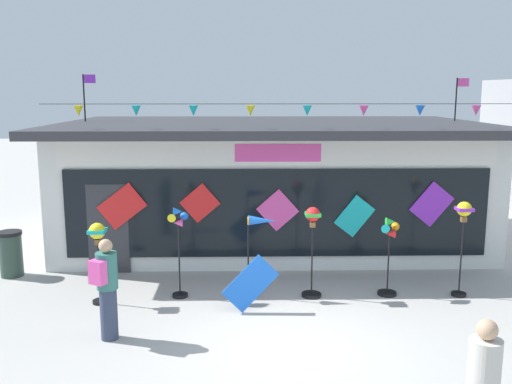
# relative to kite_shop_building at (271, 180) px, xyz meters

# --- Properties ---
(ground_plane) EXTENTS (80.00, 80.00, 0.00)m
(ground_plane) POSITION_rel_kite_shop_building_xyz_m (-0.04, -6.57, -1.62)
(ground_plane) COLOR #ADAAA5
(kite_shop_building) EXTENTS (10.78, 6.74, 4.43)m
(kite_shop_building) POSITION_rel_kite_shop_building_xyz_m (0.00, 0.00, 0.00)
(kite_shop_building) COLOR silver
(kite_shop_building) RESTS_ON ground_plane
(wind_spinner_far_left) EXTENTS (0.31, 0.31, 1.57)m
(wind_spinner_far_left) POSITION_rel_kite_shop_building_xyz_m (-3.49, -4.74, -0.42)
(wind_spinner_far_left) COLOR black
(wind_spinner_far_left) RESTS_ON ground_plane
(wind_spinner_left) EXTENTS (0.38, 0.31, 1.81)m
(wind_spinner_left) POSITION_rel_kite_shop_building_xyz_m (-2.00, -4.46, -0.42)
(wind_spinner_left) COLOR black
(wind_spinner_left) RESTS_ON ground_plane
(wind_spinner_center_left) EXTENTS (0.72, 0.35, 1.63)m
(wind_spinner_center_left) POSITION_rel_kite_shop_building_xyz_m (-0.48, -4.43, -0.50)
(wind_spinner_center_left) COLOR black
(wind_spinner_center_left) RESTS_ON ground_plane
(wind_spinner_center_right) EXTENTS (0.39, 0.39, 1.80)m
(wind_spinner_center_right) POSITION_rel_kite_shop_building_xyz_m (0.59, -4.47, -0.38)
(wind_spinner_center_right) COLOR black
(wind_spinner_center_right) RESTS_ON ground_plane
(wind_spinner_right) EXTENTS (0.41, 0.37, 1.59)m
(wind_spinner_right) POSITION_rel_kite_shop_building_xyz_m (2.11, -4.45, -0.63)
(wind_spinner_right) COLOR black
(wind_spinner_right) RESTS_ON ground_plane
(wind_spinner_far_right) EXTENTS (0.29, 0.29, 1.90)m
(wind_spinner_far_right) POSITION_rel_kite_shop_building_xyz_m (3.51, -4.50, -0.15)
(wind_spinner_far_right) COLOR black
(wind_spinner_far_right) RESTS_ON ground_plane
(person_mid_plaza) EXTENTS (0.42, 0.48, 1.68)m
(person_mid_plaza) POSITION_rel_kite_shop_building_xyz_m (-2.95, -6.33, -0.73)
(person_mid_plaza) COLOR #333D56
(person_mid_plaza) RESTS_ON ground_plane
(trash_bin) EXTENTS (0.52, 0.52, 1.00)m
(trash_bin) POSITION_rel_kite_shop_building_xyz_m (-5.83, -3.09, -1.11)
(trash_bin) COLOR #2D4238
(trash_bin) RESTS_ON ground_plane
(display_kite_on_ground) EXTENTS (1.07, 0.17, 1.07)m
(display_kite_on_ground) POSITION_rel_kite_shop_building_xyz_m (-0.63, -5.21, -1.09)
(display_kite_on_ground) COLOR blue
(display_kite_on_ground) RESTS_ON ground_plane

